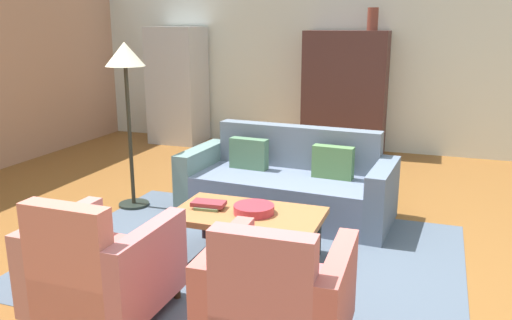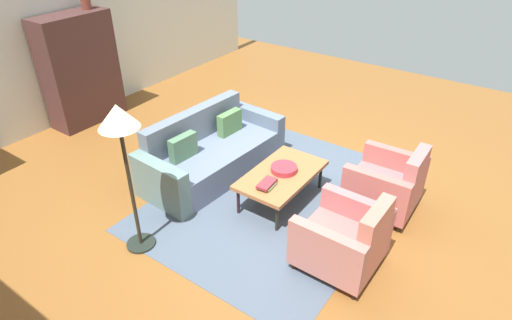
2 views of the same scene
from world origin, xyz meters
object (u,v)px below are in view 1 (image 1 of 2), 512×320
object	(u,v)px
book_stack	(209,205)
floor_lamp	(126,70)
armchair_left	(99,271)
cabinet	(345,93)
refrigerator	(178,85)
vase_tall	(373,19)
fruit_bowl	(254,209)
couch	(289,186)
coffee_table	(248,217)
armchair_right	(276,303)

from	to	relation	value
book_stack	floor_lamp	xyz separation A→B (m)	(-1.27, 0.84, 1.00)
armchair_left	book_stack	distance (m)	1.19
cabinet	refrigerator	xyz separation A→B (m)	(-2.69, -0.10, 0.03)
cabinet	vase_tall	xyz separation A→B (m)	(0.35, -0.00, 1.06)
fruit_bowl	couch	bearing A→B (deg)	92.26
coffee_table	vase_tall	world-z (taller)	vase_tall
couch	refrigerator	world-z (taller)	refrigerator
refrigerator	vase_tall	bearing A→B (deg)	1.88
fruit_bowl	cabinet	world-z (taller)	cabinet
armchair_left	cabinet	world-z (taller)	cabinet
book_stack	vase_tall	size ratio (longest dim) A/B	0.91
armchair_right	vase_tall	bearing A→B (deg)	90.61
armchair_left	armchair_right	world-z (taller)	same
fruit_bowl	refrigerator	world-z (taller)	refrigerator
coffee_table	armchair_right	size ratio (longest dim) A/B	1.36
couch	fruit_bowl	bearing A→B (deg)	95.89
couch	book_stack	xyz separation A→B (m)	(-0.35, -1.19, 0.15)
refrigerator	coffee_table	bearing A→B (deg)	-55.66
book_stack	armchair_right	bearing A→B (deg)	-50.78
vase_tall	floor_lamp	world-z (taller)	vase_tall
armchair_left	vase_tall	size ratio (longest dim) A/B	2.81
refrigerator	couch	bearing A→B (deg)	-45.34
couch	book_stack	distance (m)	1.25
book_stack	vase_tall	distance (m)	4.31
couch	refrigerator	size ratio (longest dim) A/B	1.16
armchair_right	fruit_bowl	distance (m)	1.29
coffee_table	book_stack	bearing A→B (deg)	-178.59
fruit_bowl	book_stack	xyz separation A→B (m)	(-0.40, -0.01, -0.01)
cabinet	refrigerator	size ratio (longest dim) A/B	0.97
fruit_bowl	vase_tall	bearing A→B (deg)	84.87
armchair_left	armchair_right	size ratio (longest dim) A/B	1.00
armchair_right	refrigerator	size ratio (longest dim) A/B	0.48
book_stack	cabinet	bearing A→B (deg)	84.23
armchair_right	coffee_table	bearing A→B (deg)	115.74
armchair_left	refrigerator	size ratio (longest dim) A/B	0.48
armchair_right	floor_lamp	xyz separation A→B (m)	(-2.22, 2.00, 1.10)
cabinet	refrigerator	distance (m)	2.70
armchair_left	refrigerator	world-z (taller)	refrigerator
armchair_right	cabinet	xyz separation A→B (m)	(-0.54, 5.13, 0.56)
floor_lamp	armchair_left	bearing A→B (deg)	-63.11
armchair_left	refrigerator	bearing A→B (deg)	112.72
cabinet	book_stack	bearing A→B (deg)	-95.77
book_stack	refrigerator	world-z (taller)	refrigerator
armchair_right	book_stack	xyz separation A→B (m)	(-0.95, 1.16, 0.10)
vase_tall	fruit_bowl	bearing A→B (deg)	-95.13
couch	armchair_left	distance (m)	2.43
couch	cabinet	distance (m)	2.85
fruit_bowl	cabinet	bearing A→B (deg)	89.92
coffee_table	armchair_right	xyz separation A→B (m)	(0.60, -1.17, -0.03)
armchair_left	armchair_right	xyz separation A→B (m)	(1.20, 0.00, 0.00)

